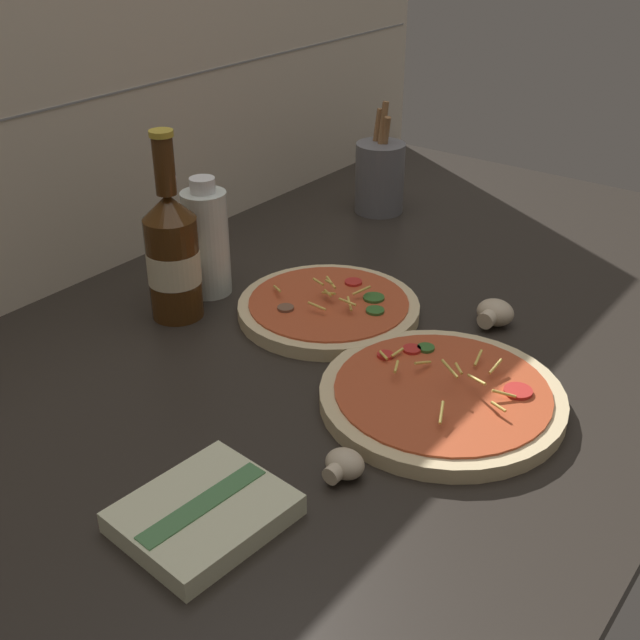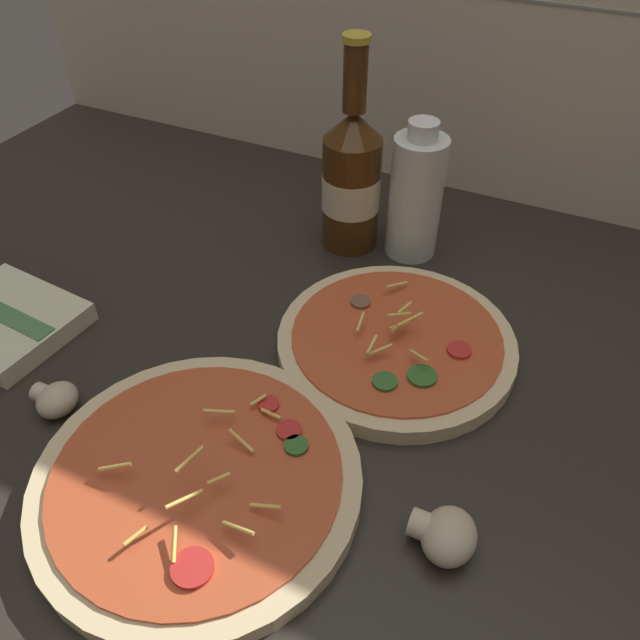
{
  "view_description": "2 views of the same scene",
  "coord_description": "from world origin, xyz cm",
  "px_view_note": "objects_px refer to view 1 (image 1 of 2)",
  "views": [
    {
      "loc": [
        -82.83,
        -54.04,
        58.6
      ],
      "look_at": [
        -10.09,
        1.13,
        8.08
      ],
      "focal_mm": 45.0,
      "sensor_mm": 36.0,
      "label": 1
    },
    {
      "loc": [
        13.8,
        -41.74,
        51.79
      ],
      "look_at": [
        -8.21,
        4.73,
        5.9
      ],
      "focal_mm": 35.0,
      "sensor_mm": 36.0,
      "label": 2
    }
  ],
  "objects_px": {
    "mushroom_left": "(494,313)",
    "utensil_crock": "(380,176)",
    "pizza_near": "(442,396)",
    "mushroom_right": "(344,465)",
    "oil_bottle": "(206,241)",
    "beer_bottle": "(173,254)",
    "pizza_far": "(329,308)",
    "dish_towel": "(204,513)"
  },
  "relations": [
    {
      "from": "pizza_far",
      "to": "dish_towel",
      "type": "height_order",
      "value": "pizza_far"
    },
    {
      "from": "oil_bottle",
      "to": "mushroom_right",
      "type": "height_order",
      "value": "oil_bottle"
    },
    {
      "from": "beer_bottle",
      "to": "mushroom_right",
      "type": "xyz_separation_m",
      "value": [
        -0.15,
        -0.4,
        -0.08
      ]
    },
    {
      "from": "oil_bottle",
      "to": "pizza_far",
      "type": "bearing_deg",
      "value": -75.29
    },
    {
      "from": "pizza_far",
      "to": "mushroom_right",
      "type": "height_order",
      "value": "pizza_far"
    },
    {
      "from": "oil_bottle",
      "to": "mushroom_right",
      "type": "distance_m",
      "value": 0.48
    },
    {
      "from": "oil_bottle",
      "to": "mushroom_right",
      "type": "bearing_deg",
      "value": -118.79
    },
    {
      "from": "mushroom_left",
      "to": "mushroom_right",
      "type": "height_order",
      "value": "mushroom_left"
    },
    {
      "from": "mushroom_right",
      "to": "dish_towel",
      "type": "distance_m",
      "value": 0.16
    },
    {
      "from": "pizza_far",
      "to": "mushroom_left",
      "type": "bearing_deg",
      "value": -60.21
    },
    {
      "from": "oil_bottle",
      "to": "mushroom_left",
      "type": "xyz_separation_m",
      "value": [
        0.17,
        -0.4,
        -0.07
      ]
    },
    {
      "from": "pizza_far",
      "to": "utensil_crock",
      "type": "distance_m",
      "value": 0.43
    },
    {
      "from": "dish_towel",
      "to": "mushroom_left",
      "type": "bearing_deg",
      "value": -4.85
    },
    {
      "from": "pizza_near",
      "to": "pizza_far",
      "type": "xyz_separation_m",
      "value": [
        0.1,
        0.24,
        0.0
      ]
    },
    {
      "from": "dish_towel",
      "to": "oil_bottle",
      "type": "bearing_deg",
      "value": 43.44
    },
    {
      "from": "beer_bottle",
      "to": "mushroom_left",
      "type": "xyz_separation_m",
      "value": [
        0.25,
        -0.38,
        -0.08
      ]
    },
    {
      "from": "mushroom_left",
      "to": "dish_towel",
      "type": "relative_size",
      "value": 0.34
    },
    {
      "from": "pizza_near",
      "to": "mushroom_left",
      "type": "height_order",
      "value": "pizza_near"
    },
    {
      "from": "pizza_near",
      "to": "beer_bottle",
      "type": "xyz_separation_m",
      "value": [
        -0.03,
        0.42,
        0.09
      ]
    },
    {
      "from": "beer_bottle",
      "to": "pizza_far",
      "type": "bearing_deg",
      "value": -52.93
    },
    {
      "from": "pizza_near",
      "to": "mushroom_right",
      "type": "distance_m",
      "value": 0.18
    },
    {
      "from": "beer_bottle",
      "to": "dish_towel",
      "type": "distance_m",
      "value": 0.45
    },
    {
      "from": "mushroom_right",
      "to": "dish_towel",
      "type": "xyz_separation_m",
      "value": [
        -0.14,
        0.07,
        -0.0
      ]
    },
    {
      "from": "pizza_near",
      "to": "utensil_crock",
      "type": "xyz_separation_m",
      "value": [
        0.49,
        0.42,
        0.06
      ]
    },
    {
      "from": "mushroom_right",
      "to": "utensil_crock",
      "type": "height_order",
      "value": "utensil_crock"
    },
    {
      "from": "beer_bottle",
      "to": "dish_towel",
      "type": "relative_size",
      "value": 1.64
    },
    {
      "from": "pizza_far",
      "to": "mushroom_left",
      "type": "distance_m",
      "value": 0.24
    },
    {
      "from": "pizza_far",
      "to": "utensil_crock",
      "type": "bearing_deg",
      "value": 23.84
    },
    {
      "from": "beer_bottle",
      "to": "oil_bottle",
      "type": "bearing_deg",
      "value": 10.83
    },
    {
      "from": "pizza_far",
      "to": "dish_towel",
      "type": "relative_size",
      "value": 1.59
    },
    {
      "from": "dish_towel",
      "to": "mushroom_right",
      "type": "bearing_deg",
      "value": -26.01
    },
    {
      "from": "utensil_crock",
      "to": "oil_bottle",
      "type": "bearing_deg",
      "value": 177.68
    },
    {
      "from": "pizza_far",
      "to": "beer_bottle",
      "type": "height_order",
      "value": "beer_bottle"
    },
    {
      "from": "mushroom_left",
      "to": "utensil_crock",
      "type": "distance_m",
      "value": 0.47
    },
    {
      "from": "pizza_near",
      "to": "mushroom_right",
      "type": "bearing_deg",
      "value": 174.86
    },
    {
      "from": "mushroom_right",
      "to": "dish_towel",
      "type": "height_order",
      "value": "mushroom_right"
    },
    {
      "from": "oil_bottle",
      "to": "dish_towel",
      "type": "bearing_deg",
      "value": -136.56
    },
    {
      "from": "mushroom_right",
      "to": "utensil_crock",
      "type": "xyz_separation_m",
      "value": [
        0.67,
        0.4,
        0.05
      ]
    },
    {
      "from": "utensil_crock",
      "to": "dish_towel",
      "type": "bearing_deg",
      "value": -157.74
    },
    {
      "from": "mushroom_right",
      "to": "dish_towel",
      "type": "relative_size",
      "value": 0.28
    },
    {
      "from": "utensil_crock",
      "to": "pizza_near",
      "type": "bearing_deg",
      "value": -139.7
    },
    {
      "from": "dish_towel",
      "to": "pizza_far",
      "type": "bearing_deg",
      "value": 20.76
    }
  ]
}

